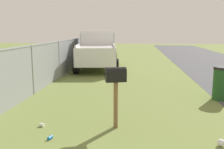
{
  "coord_description": "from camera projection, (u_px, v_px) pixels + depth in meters",
  "views": [
    {
      "loc": [
        0.18,
        0.1,
        2.16
      ],
      "look_at": [
        5.49,
        0.6,
        1.2
      ],
      "focal_mm": 39.91,
      "sensor_mm": 36.0,
      "label": 1
    }
  ],
  "objects": [
    {
      "name": "trash_bin",
      "position": [
        222.0,
        83.0,
        7.76
      ],
      "size": [
        0.58,
        0.58,
        1.04
      ],
      "color": "#1E4C1E",
      "rests_on": "ground"
    },
    {
      "name": "litter_cup_midfield_b",
      "position": [
        42.0,
        125.0,
        5.63
      ],
      "size": [
        0.1,
        0.12,
        0.08
      ],
      "primitive_type": "cylinder",
      "rotation": [
        0.0,
        1.57,
        1.34
      ],
      "color": "white",
      "rests_on": "ground"
    },
    {
      "name": "mailbox",
      "position": [
        116.0,
        80.0,
        5.41
      ],
      "size": [
        0.31,
        0.48,
        1.37
      ],
      "rotation": [
        0.0,
        0.0,
        0.27
      ],
      "color": "brown",
      "rests_on": "ground"
    },
    {
      "name": "fence_section",
      "position": [
        48.0,
        62.0,
        9.76
      ],
      "size": [
        20.55,
        0.07,
        1.68
      ],
      "color": "#9EA3A8",
      "rests_on": "ground"
    },
    {
      "name": "pickup_truck",
      "position": [
        98.0,
        49.0,
        14.01
      ],
      "size": [
        5.09,
        2.64,
        2.09
      ],
      "rotation": [
        0.0,
        0.0,
        0.1
      ],
      "color": "silver",
      "rests_on": "ground"
    },
    {
      "name": "litter_can_midfield_a",
      "position": [
        50.0,
        138.0,
        4.98
      ],
      "size": [
        0.13,
        0.09,
        0.07
      ],
      "primitive_type": "cylinder",
      "rotation": [
        0.0,
        1.57,
        2.9
      ],
      "color": "blue",
      "rests_on": "ground"
    },
    {
      "name": "litter_bag_near_hydrant",
      "position": [
        221.0,
        143.0,
        4.68
      ],
      "size": [
        0.14,
        0.14,
        0.14
      ],
      "primitive_type": "sphere",
      "color": "silver",
      "rests_on": "ground"
    }
  ]
}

